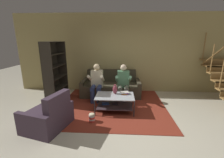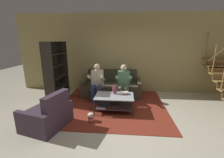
{
  "view_description": "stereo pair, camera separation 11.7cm",
  "coord_description": "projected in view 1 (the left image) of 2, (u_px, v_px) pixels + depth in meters",
  "views": [
    {
      "loc": [
        -0.21,
        -3.26,
        1.95
      ],
      "look_at": [
        -0.47,
        1.12,
        0.8
      ],
      "focal_mm": 24.0,
      "sensor_mm": 36.0,
      "label": 1
    },
    {
      "loc": [
        -0.09,
        -3.25,
        1.95
      ],
      "look_at": [
        -0.47,
        1.12,
        0.8
      ],
      "focal_mm": 24.0,
      "sensor_mm": 36.0,
      "label": 2
    }
  ],
  "objects": [
    {
      "name": "couch",
      "position": [
        111.0,
        87.0,
        5.46
      ],
      "size": [
        2.08,
        0.92,
        0.87
      ],
      "color": "#403A2B",
      "rests_on": "ground"
    },
    {
      "name": "coffee_table",
      "position": [
        114.0,
        101.0,
        4.19
      ],
      "size": [
        1.06,
        0.68,
        0.46
      ],
      "color": "#B6BBC1",
      "rests_on": "ground"
    },
    {
      "name": "ground",
      "position": [
        128.0,
        123.0,
        3.63
      ],
      "size": [
        16.8,
        16.8,
        0.0
      ],
      "primitive_type": "plane",
      "color": "beige"
    },
    {
      "name": "back_partition",
      "position": [
        126.0,
        54.0,
        5.64
      ],
      "size": [
        8.4,
        0.12,
        2.9
      ],
      "primitive_type": "cube",
      "color": "tan",
      "rests_on": "ground"
    },
    {
      "name": "person_seated_right",
      "position": [
        123.0,
        82.0,
        4.82
      ],
      "size": [
        0.5,
        0.58,
        1.19
      ],
      "color": "#575B4B",
      "rests_on": "ground"
    },
    {
      "name": "book_stack",
      "position": [
        125.0,
        93.0,
        4.25
      ],
      "size": [
        0.26,
        0.21,
        0.06
      ],
      "color": "orange",
      "rests_on": "coffee_table"
    },
    {
      "name": "popcorn_tub",
      "position": [
        92.0,
        117.0,
        3.67
      ],
      "size": [
        0.15,
        0.15,
        0.22
      ],
      "color": "red",
      "rests_on": "ground"
    },
    {
      "name": "vase",
      "position": [
        115.0,
        89.0,
        4.26
      ],
      "size": [
        0.14,
        0.14,
        0.27
      ],
      "color": "brown",
      "rests_on": "coffee_table"
    },
    {
      "name": "armchair",
      "position": [
        49.0,
        116.0,
        3.38
      ],
      "size": [
        1.02,
        1.11,
        0.85
      ],
      "color": "#402F3F",
      "rests_on": "ground"
    },
    {
      "name": "person_seated_left",
      "position": [
        97.0,
        81.0,
        4.87
      ],
      "size": [
        0.5,
        0.58,
        1.2
      ],
      "color": "navy",
      "rests_on": "ground"
    },
    {
      "name": "area_rug",
      "position": [
        112.0,
        103.0,
        4.77
      ],
      "size": [
        3.18,
        3.25,
        0.01
      ],
      "color": "maroon",
      "rests_on": "ground"
    },
    {
      "name": "bookshelf",
      "position": [
        54.0,
        76.0,
        4.85
      ],
      "size": [
        0.38,
        1.07,
        1.91
      ],
      "color": "#2E2921",
      "rests_on": "ground"
    }
  ]
}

